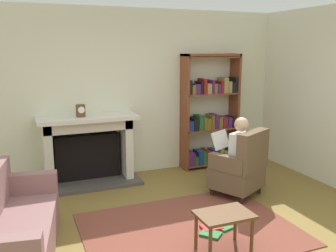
# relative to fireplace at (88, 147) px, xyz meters

# --- Properties ---
(ground) EXTENTS (14.00, 14.00, 0.00)m
(ground) POSITION_rel_fireplace_xyz_m (0.79, -2.30, -0.57)
(ground) COLOR olive
(back_wall) EXTENTS (5.60, 0.10, 2.70)m
(back_wall) POSITION_rel_fireplace_xyz_m (0.79, 0.25, 0.78)
(back_wall) COLOR silver
(back_wall) RESTS_ON ground
(side_wall_right) EXTENTS (0.10, 5.20, 2.70)m
(side_wall_right) POSITION_rel_fireplace_xyz_m (3.44, -1.05, 0.78)
(side_wall_right) COLOR silver
(side_wall_right) RESTS_ON ground
(area_rug) EXTENTS (2.40, 1.80, 0.01)m
(area_rug) POSITION_rel_fireplace_xyz_m (0.79, -2.00, -0.57)
(area_rug) COLOR brown
(area_rug) RESTS_ON ground
(fireplace) EXTENTS (1.52, 0.64, 1.07)m
(fireplace) POSITION_rel_fireplace_xyz_m (0.00, 0.00, 0.00)
(fireplace) COLOR #4C4742
(fireplace) RESTS_ON ground
(mantel_clock) EXTENTS (0.14, 0.14, 0.18)m
(mantel_clock) POSITION_rel_fireplace_xyz_m (-0.10, -0.10, 0.59)
(mantel_clock) COLOR brown
(mantel_clock) RESTS_ON fireplace
(bookshelf) EXTENTS (1.02, 0.32, 1.98)m
(bookshelf) POSITION_rel_fireplace_xyz_m (2.14, 0.03, 0.36)
(bookshelf) COLOR brown
(bookshelf) RESTS_ON ground
(armchair_reading) EXTENTS (0.85, 0.85, 0.97)m
(armchair_reading) POSITION_rel_fireplace_xyz_m (1.89, -1.36, -0.15)
(armchair_reading) COLOR #331E14
(armchair_reading) RESTS_ON ground
(seated_reader) EXTENTS (0.53, 0.60, 1.14)m
(seated_reader) POSITION_rel_fireplace_xyz_m (1.84, -1.25, 0.05)
(seated_reader) COLOR white
(seated_reader) RESTS_ON ground
(sofa_floral) EXTENTS (1.00, 1.80, 0.85)m
(sofa_floral) POSITION_rel_fireplace_xyz_m (-1.12, -1.91, -0.25)
(sofa_floral) COLOR #906666
(sofa_floral) RESTS_ON ground
(side_table) EXTENTS (0.56, 0.39, 0.43)m
(side_table) POSITION_rel_fireplace_xyz_m (0.90, -2.57, -0.21)
(side_table) COLOR brown
(side_table) RESTS_ON ground
(scattered_books) EXTENTS (0.45, 0.49, 0.03)m
(scattered_books) POSITION_rel_fireplace_xyz_m (1.04, -2.12, -0.55)
(scattered_books) COLOR red
(scattered_books) RESTS_ON area_rug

